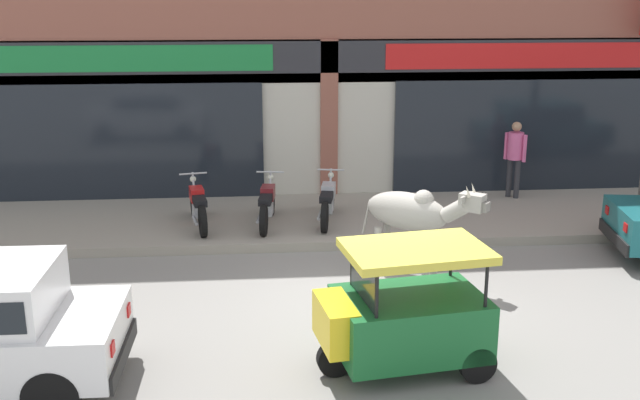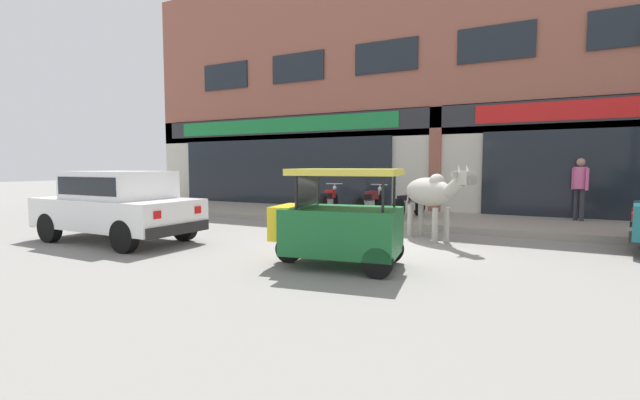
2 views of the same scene
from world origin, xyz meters
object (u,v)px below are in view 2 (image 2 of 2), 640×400
object	(u,v)px
cow	(431,193)
motorcycle_1	(369,202)
motorcycle_2	(410,204)
pedestrian	(580,182)
auto_rickshaw	(338,224)
motorcycle_0	(329,201)
car_0	(118,202)

from	to	relation	value
cow	motorcycle_1	xyz separation A→B (m)	(-2.24, 2.26, -0.45)
motorcycle_2	pedestrian	xyz separation A→B (m)	(4.02, 1.39, 0.60)
motorcycle_1	pedestrian	size ratio (longest dim) A/B	1.13
motorcycle_1	pedestrian	distance (m)	5.39
auto_rickshaw	motorcycle_1	size ratio (longest dim) A/B	1.15
motorcycle_0	motorcycle_1	bearing A→B (deg)	-0.27
motorcycle_0	motorcycle_1	distance (m)	1.27
auto_rickshaw	motorcycle_0	xyz separation A→B (m)	(-2.78, 5.31, -0.11)
cow	auto_rickshaw	xyz separation A→B (m)	(-0.72, -3.05, -0.35)
motorcycle_2	auto_rickshaw	bearing A→B (deg)	-85.94
cow	pedestrian	size ratio (longest dim) A/B	1.11
cow	car_0	bearing A→B (deg)	-151.05
car_0	cow	bearing A→B (deg)	28.95
auto_rickshaw	motorcycle_0	world-z (taller)	auto_rickshaw
pedestrian	auto_rickshaw	bearing A→B (deg)	-118.22
car_0	motorcycle_0	world-z (taller)	car_0
auto_rickshaw	motorcycle_2	xyz separation A→B (m)	(-0.38, 5.39, -0.11)
motorcycle_1	pedestrian	world-z (taller)	pedestrian
auto_rickshaw	motorcycle_2	world-z (taller)	auto_rickshaw
motorcycle_2	car_0	bearing A→B (deg)	-129.81
auto_rickshaw	car_0	bearing A→B (deg)	-178.86
motorcycle_0	motorcycle_2	size ratio (longest dim) A/B	1.00
auto_rickshaw	pedestrian	size ratio (longest dim) A/B	1.30
auto_rickshaw	motorcycle_2	distance (m)	5.41
cow	pedestrian	xyz separation A→B (m)	(2.91, 3.74, 0.14)
cow	motorcycle_2	size ratio (longest dim) A/B	0.99
cow	motorcycle_1	size ratio (longest dim) A/B	0.99
cow	auto_rickshaw	distance (m)	3.15
cow	car_0	xyz separation A→B (m)	(-5.68, -3.14, -0.19)
car_0	motorcycle_0	size ratio (longest dim) A/B	2.02
motorcycle_2	motorcycle_0	bearing A→B (deg)	-177.99
cow	auto_rickshaw	size ratio (longest dim) A/B	0.86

